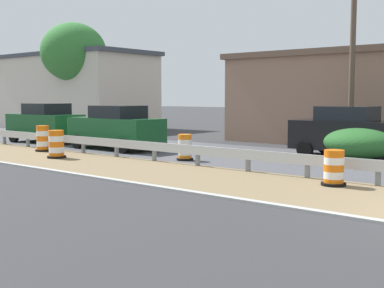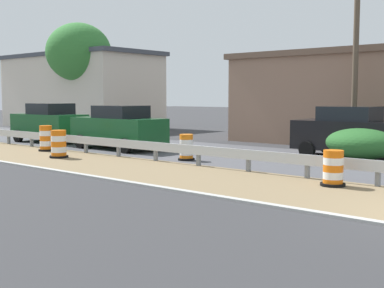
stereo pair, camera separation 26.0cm
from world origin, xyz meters
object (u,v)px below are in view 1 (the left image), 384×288
Objects in this scene: traffic_barrel_nearest at (334,170)px; car_lead_near_lane at (116,127)px; traffic_barrel_far at (43,140)px; utility_pole_near at (352,57)px; traffic_barrel_mid at (56,145)px; car_lead_far_lane at (45,123)px; traffic_barrel_close at (185,149)px; car_trailing_near_lane at (350,132)px.

car_lead_near_lane reaches higher than traffic_barrel_nearest.
utility_pole_near reaches higher than traffic_barrel_far.
utility_pole_near is (8.28, 2.88, 3.64)m from traffic_barrel_nearest.
traffic_barrel_nearest is 11.87m from car_lead_near_lane.
traffic_barrel_mid is at bearing 95.41° from traffic_barrel_nearest.
car_lead_far_lane is at bearing 1.78° from car_lead_near_lane.
traffic_barrel_far reaches higher than traffic_barrel_close.
traffic_barrel_far is at bearing 127.96° from utility_pole_near.
traffic_barrel_far is 0.25× the size of car_trailing_near_lane.
car_trailing_near_lane is (4.65, -4.54, 0.57)m from traffic_barrel_close.
traffic_barrel_far is 0.24× the size of car_lead_near_lane.
traffic_barrel_close is 6.53m from car_trailing_near_lane.
traffic_barrel_far is 0.26× the size of car_lead_far_lane.
car_trailing_near_lane is (7.28, -8.90, 0.52)m from traffic_barrel_mid.
utility_pole_near is at bearing 19.20° from traffic_barrel_nearest.
car_trailing_near_lane is at bearing -167.54° from car_lead_far_lane.
car_lead_far_lane is at bearing 112.15° from utility_pole_near.
car_trailing_near_lane is (6.24, 2.06, 0.58)m from traffic_barrel_nearest.
traffic_barrel_far reaches higher than traffic_barrel_mid.
traffic_barrel_nearest is 0.89× the size of traffic_barrel_mid.
traffic_barrel_close is 5.10m from car_lead_near_lane.
car_lead_near_lane is at bearing 179.10° from car_lead_far_lane.
traffic_barrel_mid is at bearing -113.46° from traffic_barrel_far.
traffic_barrel_nearest is 0.98× the size of traffic_barrel_close.
traffic_barrel_far is (1.08, 2.48, 0.02)m from traffic_barrel_mid.
car_trailing_near_lane is at bearing -61.41° from traffic_barrel_far.
car_lead_far_lane reaches higher than car_trailing_near_lane.
traffic_barrel_far is at bearing 55.14° from car_lead_near_lane.
utility_pole_near reaches higher than traffic_barrel_nearest.
utility_pole_near is at bearing -52.04° from traffic_barrel_far.
traffic_barrel_nearest is 17.12m from car_lead_far_lane.
traffic_barrel_mid is 0.23× the size of car_lead_near_lane.
traffic_barrel_nearest is at bearing 168.48° from car_lead_near_lane.
traffic_barrel_far is 4.32m from car_lead_far_lane.
car_trailing_near_lane is 1.06× the size of car_lead_far_lane.
car_trailing_near_lane is 0.58× the size of utility_pole_near.
car_lead_far_lane reaches higher than traffic_barrel_close.
traffic_barrel_nearest is 13.44m from traffic_barrel_far.
traffic_barrel_far is at bearing 142.48° from car_lead_far_lane.
car_lead_far_lane is at bearing 58.79° from traffic_barrel_mid.
traffic_barrel_nearest is at bearing -72.90° from car_trailing_near_lane.
traffic_barrel_far reaches higher than traffic_barrel_nearest.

